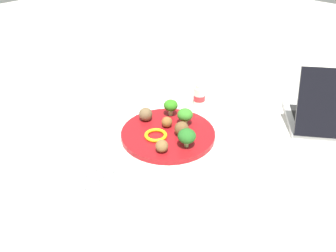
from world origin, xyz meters
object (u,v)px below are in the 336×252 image
object	(u,v)px
napkin	(97,175)
plate	(168,134)
broccoli_floret_front_left	(171,106)
pepper_ring_far_rim	(156,135)
knife	(104,175)
meatball_front_right	(162,146)
fork	(95,169)
meatball_near_rim	(167,122)
meatball_mid_left	(182,129)
meatball_center	(146,114)
broccoli_floret_back_right	(187,136)
yogurt_bottle	(199,96)
broccoli_floret_far_rim	(185,115)

from	to	relation	value
napkin	plate	bearing A→B (deg)	-1.15
plate	broccoli_floret_front_left	size ratio (longest dim) A/B	5.30
pepper_ring_far_rim	knife	size ratio (longest dim) A/B	0.46
broccoli_floret_front_left	meatball_front_right	distance (m)	0.20
meatball_front_right	fork	xyz separation A→B (m)	(-0.17, 0.08, -0.03)
meatball_near_rim	pepper_ring_far_rim	bearing A→B (deg)	-166.56
napkin	fork	xyz separation A→B (m)	(0.01, 0.02, 0.00)
meatball_front_right	meatball_mid_left	size ratio (longest dim) A/B	0.84
broccoli_floret_front_left	meatball_center	size ratio (longest dim) A/B	1.27
broccoli_floret_front_left	pepper_ring_far_rim	size ratio (longest dim) A/B	0.79
napkin	broccoli_floret_front_left	bearing A→B (deg)	9.75
meatball_near_rim	knife	distance (m)	0.27
plate	fork	bearing A→B (deg)	174.63
napkin	knife	xyz separation A→B (m)	(0.01, -0.02, 0.00)
meatball_center	fork	size ratio (longest dim) A/B	0.35
broccoli_floret_front_left	knife	bearing A→B (deg)	-167.00
meatball_mid_left	pepper_ring_far_rim	world-z (taller)	meatball_mid_left
broccoli_floret_back_right	yogurt_bottle	size ratio (longest dim) A/B	0.72
meatball_mid_left	pepper_ring_far_rim	size ratio (longest dim) A/B	0.63
plate	broccoli_floret_far_rim	world-z (taller)	broccoli_floret_far_rim
broccoli_floret_back_right	napkin	world-z (taller)	broccoli_floret_back_right
broccoli_floret_back_right	broccoli_floret_far_rim	distance (m)	0.12
napkin	yogurt_bottle	bearing A→B (deg)	6.25
meatball_front_right	fork	bearing A→B (deg)	154.73
meatball_center	yogurt_bottle	size ratio (longest dim) A/B	0.55
plate	broccoli_floret_back_right	bearing A→B (deg)	-101.07
broccoli_floret_back_right	knife	world-z (taller)	broccoli_floret_back_right
meatball_mid_left	fork	distance (m)	0.27
fork	knife	bearing A→B (deg)	-85.36
knife	yogurt_bottle	distance (m)	0.46
plate	broccoli_floret_far_rim	xyz separation A→B (m)	(0.07, -0.01, 0.04)
broccoli_floret_front_left	meatball_front_right	size ratio (longest dim) A/B	1.50
meatball_center	pepper_ring_far_rim	size ratio (longest dim) A/B	0.63
broccoli_floret_front_left	fork	xyz separation A→B (m)	(-0.33, -0.04, -0.04)
meatball_front_right	yogurt_bottle	size ratio (longest dim) A/B	0.46
meatball_near_rim	fork	xyz separation A→B (m)	(-0.27, 0.00, -0.02)
fork	yogurt_bottle	bearing A→B (deg)	4.07
broccoli_floret_far_rim	napkin	size ratio (longest dim) A/B	0.31
meatball_center	meatball_mid_left	world-z (taller)	same
meatball_near_rim	meatball_center	bearing A→B (deg)	101.64
broccoli_floret_back_right	meatball_front_right	size ratio (longest dim) A/B	1.55
broccoli_floret_front_left	fork	distance (m)	0.33
fork	knife	size ratio (longest dim) A/B	0.83
broccoli_floret_far_rim	meatball_center	distance (m)	0.12
meatball_front_right	fork	distance (m)	0.19
broccoli_floret_far_rim	fork	size ratio (longest dim) A/B	0.44
meatball_center	knife	size ratio (longest dim) A/B	0.29
pepper_ring_far_rim	napkin	xyz separation A→B (m)	(-0.21, -0.00, -0.02)
knife	meatball_mid_left	bearing A→B (deg)	-5.86
meatball_front_right	napkin	distance (m)	0.19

